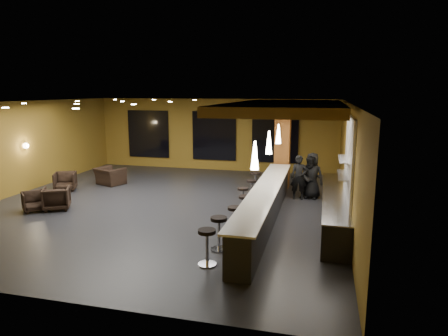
% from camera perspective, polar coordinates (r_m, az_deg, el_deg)
% --- Properties ---
extents(floor, '(12.00, 13.00, 0.10)m').
position_cam_1_polar(floor, '(14.04, -8.48, -5.41)').
color(floor, black).
rests_on(floor, ground).
extents(ceiling, '(12.00, 13.00, 0.10)m').
position_cam_1_polar(ceiling, '(13.48, -8.92, 9.43)').
color(ceiling, black).
extents(wall_back, '(12.00, 0.10, 3.50)m').
position_cam_1_polar(wall_back, '(19.79, -1.34, 4.80)').
color(wall_back, brown).
rests_on(wall_back, floor).
extents(wall_front, '(12.00, 0.10, 3.50)m').
position_cam_1_polar(wall_front, '(8.15, -26.81, -5.42)').
color(wall_front, brown).
rests_on(wall_front, floor).
extents(wall_left, '(0.10, 13.00, 3.50)m').
position_cam_1_polar(wall_left, '(16.92, -27.97, 2.45)').
color(wall_left, brown).
rests_on(wall_left, floor).
extents(wall_right, '(0.10, 13.00, 3.50)m').
position_cam_1_polar(wall_right, '(12.62, 17.55, 0.73)').
color(wall_right, brown).
rests_on(wall_right, floor).
extents(wood_soffit, '(3.60, 8.00, 0.28)m').
position_cam_1_polar(wood_soffit, '(13.48, 8.90, 8.63)').
color(wood_soffit, olive).
rests_on(wood_soffit, ceiling).
extents(window_left, '(2.20, 0.06, 2.40)m').
position_cam_1_polar(window_left, '(20.90, -10.75, 4.80)').
color(window_left, black).
rests_on(window_left, wall_back).
extents(window_center, '(2.20, 0.06, 2.40)m').
position_cam_1_polar(window_center, '(19.69, -1.43, 4.62)').
color(window_center, black).
rests_on(window_center, wall_back).
extents(window_right, '(2.20, 0.06, 2.40)m').
position_cam_1_polar(window_right, '(19.11, 7.30, 4.34)').
color(window_right, black).
rests_on(window_right, wall_back).
extents(tile_backsplash, '(0.06, 3.20, 2.40)m').
position_cam_1_polar(tile_backsplash, '(11.59, 17.45, 1.11)').
color(tile_backsplash, white).
rests_on(tile_backsplash, wall_right).
extents(bar_counter, '(0.60, 8.00, 1.00)m').
position_cam_1_polar(bar_counter, '(12.01, 5.92, -5.45)').
color(bar_counter, black).
rests_on(bar_counter, floor).
extents(bar_top, '(0.78, 8.10, 0.05)m').
position_cam_1_polar(bar_top, '(11.87, 5.97, -3.02)').
color(bar_top, silver).
rests_on(bar_top, bar_counter).
extents(prep_counter, '(0.70, 6.00, 0.86)m').
position_cam_1_polar(prep_counter, '(12.41, 15.48, -5.59)').
color(prep_counter, black).
rests_on(prep_counter, floor).
extents(prep_top, '(0.72, 6.00, 0.03)m').
position_cam_1_polar(prep_top, '(12.29, 15.58, -3.56)').
color(prep_top, silver).
rests_on(prep_top, prep_counter).
extents(wall_shelf_lower, '(0.30, 1.50, 0.03)m').
position_cam_1_polar(wall_shelf_lower, '(11.46, 16.69, -0.99)').
color(wall_shelf_lower, silver).
rests_on(wall_shelf_lower, wall_right).
extents(wall_shelf_upper, '(0.30, 1.50, 0.03)m').
position_cam_1_polar(wall_shelf_upper, '(11.37, 16.81, 1.22)').
color(wall_shelf_upper, silver).
rests_on(wall_shelf_upper, wall_right).
extents(column, '(0.60, 0.60, 3.50)m').
position_cam_1_polar(column, '(16.23, 8.36, 3.32)').
color(column, brown).
rests_on(column, floor).
extents(wall_sconce, '(0.22, 0.22, 0.22)m').
position_cam_1_polar(wall_sconce, '(17.17, -26.46, 2.86)').
color(wall_sconce, '#FFE5B2').
rests_on(wall_sconce, wall_left).
extents(pendant_0, '(0.20, 0.20, 0.70)m').
position_cam_1_polar(pendant_0, '(9.67, 4.42, 1.81)').
color(pendant_0, white).
rests_on(pendant_0, wood_soffit).
extents(pendant_1, '(0.20, 0.20, 0.70)m').
position_cam_1_polar(pendant_1, '(12.12, 6.44, 3.64)').
color(pendant_1, white).
rests_on(pendant_1, wood_soffit).
extents(pendant_2, '(0.20, 0.20, 0.70)m').
position_cam_1_polar(pendant_2, '(14.58, 7.78, 4.85)').
color(pendant_2, white).
rests_on(pendant_2, wood_soffit).
extents(staff_a, '(0.60, 0.41, 1.61)m').
position_cam_1_polar(staff_a, '(14.65, 10.65, -1.34)').
color(staff_a, black).
rests_on(staff_a, floor).
extents(staff_b, '(0.81, 0.66, 1.58)m').
position_cam_1_polar(staff_b, '(14.73, 12.29, -1.40)').
color(staff_b, black).
rests_on(staff_b, floor).
extents(staff_c, '(0.93, 0.73, 1.69)m').
position_cam_1_polar(staff_c, '(14.86, 12.45, -1.08)').
color(staff_c, black).
rests_on(staff_c, floor).
extents(armchair_a, '(1.00, 1.00, 0.65)m').
position_cam_1_polar(armchair_a, '(14.50, -25.47, -4.31)').
color(armchair_a, black).
rests_on(armchair_a, floor).
extents(armchair_b, '(1.11, 1.12, 0.76)m').
position_cam_1_polar(armchair_b, '(14.38, -22.81, -4.01)').
color(armchair_b, black).
rests_on(armchair_b, floor).
extents(armchair_c, '(1.06, 1.07, 0.74)m').
position_cam_1_polar(armchair_c, '(16.94, -21.74, -1.79)').
color(armchair_c, black).
rests_on(armchair_c, floor).
extents(armchair_d, '(1.37, 1.29, 0.71)m').
position_cam_1_polar(armchair_d, '(17.44, -15.98, -1.12)').
color(armchair_d, black).
rests_on(armchair_d, floor).
extents(bar_stool_0, '(0.43, 0.43, 0.84)m').
position_cam_1_polar(bar_stool_0, '(9.12, -2.45, -10.57)').
color(bar_stool_0, silver).
rests_on(bar_stool_0, floor).
extents(bar_stool_1, '(0.43, 0.43, 0.85)m').
position_cam_1_polar(bar_stool_1, '(9.92, -0.74, -8.71)').
color(bar_stool_1, silver).
rests_on(bar_stool_1, floor).
extents(bar_stool_2, '(0.39, 0.39, 0.78)m').
position_cam_1_polar(bar_stool_2, '(11.00, 1.50, -6.97)').
color(bar_stool_2, silver).
rests_on(bar_stool_2, floor).
extents(bar_stool_3, '(0.38, 0.38, 0.74)m').
position_cam_1_polar(bar_stool_3, '(12.24, 2.93, -5.20)').
color(bar_stool_3, silver).
rests_on(bar_stool_3, floor).
extents(bar_stool_4, '(0.38, 0.38, 0.75)m').
position_cam_1_polar(bar_stool_4, '(13.20, 2.70, -3.96)').
color(bar_stool_4, silver).
rests_on(bar_stool_4, floor).
extents(bar_stool_5, '(0.37, 0.37, 0.72)m').
position_cam_1_polar(bar_stool_5, '(14.45, 3.95, -2.74)').
color(bar_stool_5, silver).
rests_on(bar_stool_5, floor).
extents(bar_stool_6, '(0.41, 0.41, 0.81)m').
position_cam_1_polar(bar_stool_6, '(15.41, 4.52, -1.66)').
color(bar_stool_6, silver).
rests_on(bar_stool_6, floor).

